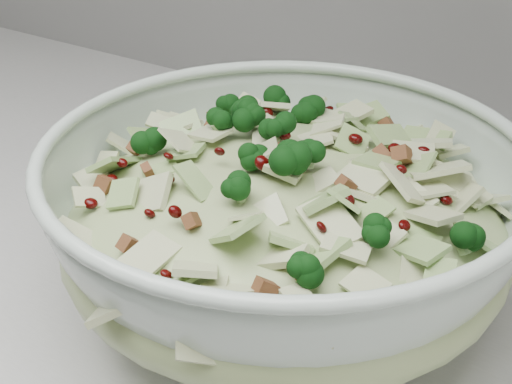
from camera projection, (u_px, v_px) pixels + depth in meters
mixing_bowl at (284, 226)px, 0.50m from camera, size 0.35×0.35×0.13m
salad at (285, 200)px, 0.49m from camera, size 0.35×0.35×0.13m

